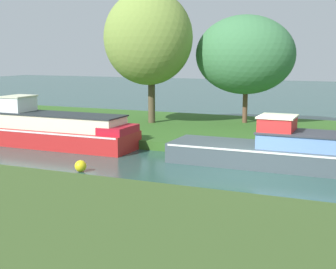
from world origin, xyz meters
The scene contains 7 objects.
ground_plane centered at (0.00, 0.00, 0.00)m, with size 120.00×120.00×0.00m, color #294C46.
riverbank_far centered at (0.00, 7.00, 0.20)m, with size 72.00×10.00×0.40m, color #315D21.
slate_barge centered at (2.11, 1.20, 0.60)m, with size 10.91×2.28×1.90m.
red_narrowboat centered at (-9.56, 1.20, 0.71)m, with size 8.15×2.18×2.22m.
willow_tree_left centered at (-7.52, 6.80, 4.95)m, with size 4.84×4.01×7.05m.
willow_tree_centre centered at (-2.82, 8.90, 4.07)m, with size 5.34×4.07×5.77m.
channel_buoy centered at (-5.75, -2.44, 0.21)m, with size 0.42×0.42×0.42m, color yellow.
Camera 1 is at (3.66, -16.43, 4.14)m, focal length 51.35 mm.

